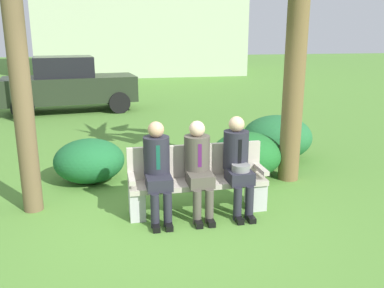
% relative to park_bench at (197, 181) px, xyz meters
% --- Properties ---
extents(ground_plane, '(80.00, 80.00, 0.00)m').
position_rel_park_bench_xyz_m(ground_plane, '(-0.38, -0.22, -0.42)').
color(ground_plane, '#528533').
extents(park_bench, '(1.85, 0.44, 0.90)m').
position_rel_park_bench_xyz_m(park_bench, '(0.00, 0.00, 0.00)').
color(park_bench, '#B7AD9E').
rests_on(park_bench, ground).
extents(seated_man_left, '(0.34, 0.72, 1.28)m').
position_rel_park_bench_xyz_m(seated_man_left, '(-0.55, -0.13, 0.29)').
color(seated_man_left, '#23232D').
rests_on(seated_man_left, ground).
extents(seated_man_middle, '(0.34, 0.72, 1.26)m').
position_rel_park_bench_xyz_m(seated_man_middle, '(-0.01, -0.13, 0.29)').
color(seated_man_middle, '#4C473D').
rests_on(seated_man_middle, ground).
extents(seated_man_right, '(0.34, 0.72, 1.30)m').
position_rel_park_bench_xyz_m(seated_man_right, '(0.52, -0.13, 0.30)').
color(seated_man_right, '#23232D').
rests_on(seated_man_right, ground).
extents(shrub_near_bench, '(1.35, 1.23, 0.84)m').
position_rel_park_bench_xyz_m(shrub_near_bench, '(2.03, 2.06, 0.00)').
color(shrub_near_bench, '#226634').
rests_on(shrub_near_bench, ground).
extents(shrub_mid_lawn, '(1.13, 1.04, 0.71)m').
position_rel_park_bench_xyz_m(shrub_mid_lawn, '(-1.47, 1.46, -0.07)').
color(shrub_mid_lawn, '#1B5F2E').
rests_on(shrub_mid_lawn, ground).
extents(shrub_far_lawn, '(1.20, 1.10, 0.75)m').
position_rel_park_bench_xyz_m(shrub_far_lawn, '(1.13, 1.21, -0.04)').
color(shrub_far_lawn, '#1D6227').
rests_on(shrub_far_lawn, ground).
extents(parked_car_near, '(4.06, 2.09, 1.68)m').
position_rel_park_bench_xyz_m(parked_car_near, '(-2.24, 8.00, 0.42)').
color(parked_car_near, '#232D1E').
rests_on(parked_car_near, ground).
extents(street_lamp, '(0.24, 0.24, 3.68)m').
position_rel_park_bench_xyz_m(street_lamp, '(-3.21, 6.12, 1.83)').
color(street_lamp, black).
rests_on(street_lamp, ground).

